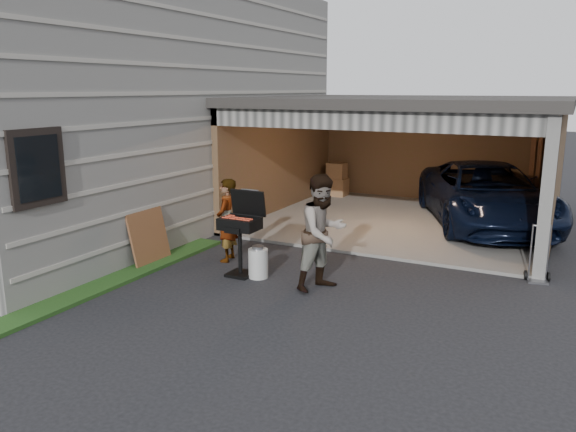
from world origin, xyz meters
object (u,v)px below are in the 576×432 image
object	(u,v)px
bbq_grill	(241,226)
hand_truck	(538,271)
man	(323,233)
propane_tank	(258,263)
plywood_panel	(149,237)
woman	(227,220)
minivan	(486,197)

from	to	relation	value
bbq_grill	hand_truck	size ratio (longest dim) A/B	1.50
man	propane_tank	xyz separation A→B (m)	(-1.17, 0.01, -0.66)
bbq_grill	plywood_panel	world-z (taller)	bbq_grill
woman	propane_tank	distance (m)	1.24
bbq_grill	plywood_panel	bearing A→B (deg)	-173.10
man	plywood_panel	xyz separation A→B (m)	(-3.29, -0.22, -0.41)
minivan	bbq_grill	size ratio (longest dim) A/B	3.53
plywood_panel	woman	bearing A→B (deg)	35.11
propane_tank	hand_truck	xyz separation A→B (m)	(4.17, 1.90, -0.06)
man	bbq_grill	distance (m)	1.49
plywood_panel	hand_truck	size ratio (longest dim) A/B	1.06
minivan	plywood_panel	xyz separation A→B (m)	(-4.95, -5.57, -0.20)
propane_tank	bbq_grill	bearing A→B (deg)	-177.46
bbq_grill	hand_truck	bearing A→B (deg)	23.15
bbq_grill	woman	bearing A→B (deg)	138.60
propane_tank	woman	bearing A→B (deg)	149.81
woman	propane_tank	bearing A→B (deg)	44.59
minivan	man	world-z (taller)	man
bbq_grill	hand_truck	world-z (taller)	bbq_grill
woman	propane_tank	world-z (taller)	woman
bbq_grill	hand_truck	distance (m)	4.92
minivan	hand_truck	bearing A→B (deg)	-91.66
propane_tank	plywood_panel	distance (m)	2.14
man	plywood_panel	bearing A→B (deg)	118.68
man	hand_truck	distance (m)	3.63
minivan	woman	bearing A→B (deg)	-151.55
propane_tank	plywood_panel	size ratio (longest dim) A/B	0.49
minivan	woman	distance (m)	6.11
man	minivan	bearing A→B (deg)	7.58
minivan	plywood_panel	distance (m)	7.45
man	propane_tank	size ratio (longest dim) A/B	3.71
hand_truck	woman	bearing A→B (deg)	-177.76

